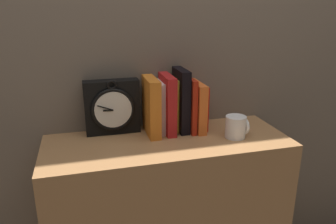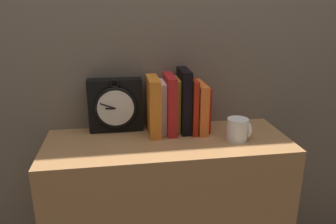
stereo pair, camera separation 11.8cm
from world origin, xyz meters
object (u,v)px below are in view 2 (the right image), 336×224
at_px(clock, 116,105).
at_px(book_slot0_orange, 153,106).
at_px(book_slot1_white, 161,107).
at_px(mug, 238,129).
at_px(book_slot3_yellow, 177,104).
at_px(book_slot7_red, 205,107).
at_px(book_slot2_red, 170,104).
at_px(book_slot6_orange, 200,107).
at_px(book_slot4_black, 184,101).
at_px(book_slot5_red, 192,105).

height_order(clock, book_slot0_orange, book_slot0_orange).
relative_size(book_slot1_white, mug, 2.39).
bearing_deg(book_slot3_yellow, book_slot7_red, -3.96).
bearing_deg(book_slot1_white, book_slot2_red, -24.53).
distance_m(clock, book_slot6_orange, 0.33).
bearing_deg(mug, book_slot7_red, 123.01).
bearing_deg(book_slot4_black, book_slot7_red, 3.83).
height_order(book_slot6_orange, mug, book_slot6_orange).
height_order(book_slot0_orange, book_slot2_red, book_slot2_red).
height_order(book_slot1_white, book_slot7_red, book_slot1_white).
distance_m(clock, book_slot1_white, 0.18).
height_order(clock, book_slot4_black, book_slot4_black).
relative_size(book_slot1_white, book_slot2_red, 0.88).
height_order(book_slot4_black, book_slot5_red, book_slot4_black).
bearing_deg(book_slot1_white, book_slot6_orange, -6.93).
bearing_deg(book_slot3_yellow, book_slot4_black, -27.60).
bearing_deg(book_slot3_yellow, book_slot5_red, -19.29).
xyz_separation_m(book_slot1_white, book_slot2_red, (0.03, -0.01, 0.01)).
relative_size(book_slot3_yellow, book_slot6_orange, 1.09).
bearing_deg(book_slot2_red, book_slot5_red, -0.03).
xyz_separation_m(book_slot2_red, book_slot3_yellow, (0.03, 0.02, -0.01)).
xyz_separation_m(book_slot7_red, mug, (0.09, -0.14, -0.05)).
relative_size(book_slot2_red, mug, 2.70).
relative_size(book_slot3_yellow, book_slot7_red, 1.17).
height_order(clock, book_slot2_red, book_slot2_red).
bearing_deg(book_slot4_black, book_slot1_white, 174.81).
relative_size(clock, book_slot0_orange, 0.99).
relative_size(book_slot6_orange, book_slot7_red, 1.08).
xyz_separation_m(book_slot2_red, mug, (0.23, -0.12, -0.07)).
bearing_deg(book_slot4_black, mug, -36.37).
bearing_deg(book_slot1_white, book_slot0_orange, -151.76).
bearing_deg(book_slot0_orange, book_slot4_black, 4.75).
relative_size(clock, book_slot4_black, 0.89).
relative_size(clock, book_slot7_red, 1.22).
bearing_deg(book_slot2_red, book_slot3_yellow, 33.68).
height_order(book_slot0_orange, book_slot3_yellow, book_slot0_orange).
xyz_separation_m(book_slot0_orange, book_slot2_red, (0.06, 0.00, 0.00)).
height_order(clock, book_slot5_red, clock).
distance_m(book_slot4_black, book_slot5_red, 0.04).
relative_size(clock, book_slot2_red, 0.96).
height_order(book_slot0_orange, book_slot5_red, book_slot0_orange).
xyz_separation_m(book_slot3_yellow, book_slot5_red, (0.06, -0.02, 0.00)).
height_order(book_slot3_yellow, book_slot7_red, book_slot3_yellow).
height_order(book_slot2_red, book_slot3_yellow, book_slot2_red).
bearing_deg(book_slot0_orange, book_slot5_red, 1.47).
height_order(book_slot5_red, book_slot6_orange, book_slot5_red).
height_order(book_slot0_orange, mug, book_slot0_orange).
relative_size(book_slot1_white, book_slot4_black, 0.82).
relative_size(book_slot3_yellow, book_slot4_black, 0.85).
distance_m(book_slot7_red, mug, 0.17).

